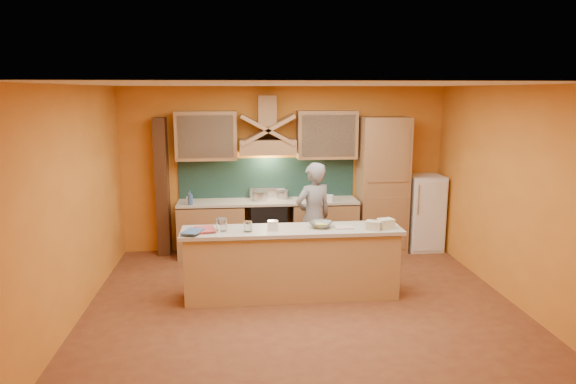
{
  "coord_description": "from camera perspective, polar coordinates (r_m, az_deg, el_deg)",
  "views": [
    {
      "loc": [
        -0.79,
        -6.18,
        2.73
      ],
      "look_at": [
        -0.09,
        0.9,
        1.32
      ],
      "focal_mm": 32.0,
      "sensor_mm": 36.0,
      "label": 1
    }
  ],
  "objects": [
    {
      "name": "pantry_column",
      "position": [
        8.87,
        10.45,
        0.79
      ],
      "size": [
        0.8,
        0.6,
        2.3
      ],
      "primitive_type": "cube",
      "color": "#A1754A",
      "rests_on": "floor"
    },
    {
      "name": "dish_rack",
      "position": [
        8.58,
        4.16,
        -0.66
      ],
      "size": [
        0.3,
        0.26,
        0.09
      ],
      "primitive_type": "cube",
      "rotation": [
        0.0,
        0.0,
        -0.26
      ],
      "color": "white",
      "rests_on": "counter_top"
    },
    {
      "name": "soap_bottle_a",
      "position": [
        8.46,
        -10.92,
        -0.7
      ],
      "size": [
        0.09,
        0.09,
        0.18
      ],
      "primitive_type": "imported",
      "rotation": [
        0.0,
        0.0,
        -0.15
      ],
      "color": "white",
      "rests_on": "counter_top"
    },
    {
      "name": "kitchen_scale",
      "position": [
        6.69,
        -1.7,
        -3.77
      ],
      "size": [
        0.15,
        0.15,
        0.11
      ],
      "primitive_type": "cube",
      "rotation": [
        0.0,
        0.0,
        -0.14
      ],
      "color": "silver",
      "rests_on": "island_top"
    },
    {
      "name": "counter_top",
      "position": [
        8.59,
        -2.22,
        -1.07
      ],
      "size": [
        3.0,
        0.62,
        0.04
      ],
      "primitive_type": "cube",
      "color": "beige",
      "rests_on": "base_cabinet_left"
    },
    {
      "name": "grocery_bag_b",
      "position": [
        6.79,
        9.48,
        -3.67
      ],
      "size": [
        0.23,
        0.21,
        0.11
      ],
      "primitive_type": "cube",
      "rotation": [
        0.0,
        0.0,
        -0.44
      ],
      "color": "beige",
      "rests_on": "island_top"
    },
    {
      "name": "range_hood",
      "position": [
        8.5,
        -2.29,
        5.08
      ],
      "size": [
        0.92,
        0.5,
        0.24
      ],
      "primitive_type": "cube",
      "color": "#A1754A",
      "rests_on": "wall_back"
    },
    {
      "name": "ceiling",
      "position": [
        6.23,
        1.7,
        11.87
      ],
      "size": [
        5.5,
        5.0,
        0.01
      ],
      "primitive_type": "cube",
      "color": "white",
      "rests_on": "wall_back"
    },
    {
      "name": "jar_small",
      "position": [
        6.62,
        -4.48,
        -3.84
      ],
      "size": [
        0.14,
        0.14,
        0.13
      ],
      "primitive_type": "cylinder",
      "rotation": [
        0.0,
        0.0,
        0.29
      ],
      "color": "silver",
      "rests_on": "island_top"
    },
    {
      "name": "soap_bottle_b",
      "position": [
        8.39,
        -10.8,
        -0.63
      ],
      "size": [
        0.11,
        0.11,
        0.23
      ],
      "primitive_type": "imported",
      "rotation": [
        0.0,
        0.0,
        0.27
      ],
      "color": "#375897",
      "rests_on": "counter_top"
    },
    {
      "name": "base_cabinet_right",
      "position": [
        8.81,
        4.0,
        -3.93
      ],
      "size": [
        1.1,
        0.6,
        0.86
      ],
      "primitive_type": "cube",
      "color": "#A1754A",
      "rests_on": "floor"
    },
    {
      "name": "wall_back",
      "position": [
        8.82,
        -0.41,
        2.56
      ],
      "size": [
        5.5,
        0.02,
        2.8
      ],
      "primitive_type": "cube",
      "color": "orange",
      "rests_on": "floor"
    },
    {
      "name": "island_top",
      "position": [
        6.77,
        0.44,
        -4.29
      ],
      "size": [
        2.9,
        0.62,
        0.05
      ],
      "primitive_type": "cube",
      "color": "beige",
      "rests_on": "island_body"
    },
    {
      "name": "wall_front",
      "position": [
        3.99,
        6.17,
        -8.3
      ],
      "size": [
        5.5,
        0.02,
        2.8
      ],
      "primitive_type": "cube",
      "color": "orange",
      "rests_on": "floor"
    },
    {
      "name": "jar_large",
      "position": [
        6.69,
        -7.38,
        -3.62
      ],
      "size": [
        0.18,
        0.18,
        0.16
      ],
      "primitive_type": "cylinder",
      "rotation": [
        0.0,
        0.0,
        -0.38
      ],
      "color": "white",
      "rests_on": "island_top"
    },
    {
      "name": "backsplash",
      "position": [
        8.81,
        -2.35,
        1.55
      ],
      "size": [
        3.0,
        0.03,
        0.7
      ],
      "primitive_type": "cube",
      "color": "#17342E",
      "rests_on": "wall_back"
    },
    {
      "name": "upper_cabinet_left",
      "position": [
        8.55,
        -9.07,
        6.2
      ],
      "size": [
        1.0,
        0.35,
        0.8
      ],
      "primitive_type": "cube",
      "color": "#A1754A",
      "rests_on": "wall_back"
    },
    {
      "name": "island_body",
      "position": [
        6.91,
        0.44,
        -8.13
      ],
      "size": [
        2.8,
        0.55,
        0.88
      ],
      "primitive_type": "cube",
      "color": "tan",
      "rests_on": "floor"
    },
    {
      "name": "hood_chimney",
      "position": [
        8.55,
        -2.36,
        9.01
      ],
      "size": [
        0.3,
        0.3,
        0.5
      ],
      "primitive_type": "cube",
      "color": "#A1754A",
      "rests_on": "wall_back"
    },
    {
      "name": "book_lower",
      "position": [
        6.72,
        -10.24,
        -4.23
      ],
      "size": [
        0.31,
        0.37,
        0.03
      ],
      "primitive_type": "imported",
      "rotation": [
        0.0,
        0.0,
        0.21
      ],
      "color": "#C04944",
      "rests_on": "island_top"
    },
    {
      "name": "upper_cabinet_right",
      "position": [
        8.67,
        4.33,
        6.37
      ],
      "size": [
        1.0,
        0.35,
        0.8
      ],
      "primitive_type": "cube",
      "color": "#A1754A",
      "rests_on": "wall_back"
    },
    {
      "name": "mixing_bowl",
      "position": [
        6.83,
        3.68,
        -3.64
      ],
      "size": [
        0.38,
        0.38,
        0.07
      ],
      "primitive_type": "imported",
      "rotation": [
        0.0,
        0.0,
        -0.32
      ],
      "color": "silver",
      "rests_on": "island_top"
    },
    {
      "name": "cloth",
      "position": [
        6.84,
        6.25,
        -3.91
      ],
      "size": [
        0.25,
        0.19,
        0.02
      ],
      "primitive_type": "cube",
      "rotation": [
        0.0,
        0.0,
        0.01
      ],
      "color": "beige",
      "rests_on": "island_top"
    },
    {
      "name": "grocery_bag_a",
      "position": [
        6.89,
        10.82,
        -3.45
      ],
      "size": [
        0.23,
        0.2,
        0.12
      ],
      "primitive_type": "cube",
      "rotation": [
        0.0,
        0.0,
        0.27
      ],
      "color": "beige",
      "rests_on": "island_top"
    },
    {
      "name": "bowl_back",
      "position": [
        8.72,
        2.49,
        -0.49
      ],
      "size": [
        0.31,
        0.31,
        0.08
      ],
      "primitive_type": "imported",
      "rotation": [
        0.0,
        0.0,
        -0.24
      ],
      "color": "silver",
      "rests_on": "counter_top"
    },
    {
      "name": "book_upper",
      "position": [
        6.65,
        -11.4,
        -4.27
      ],
      "size": [
        0.3,
        0.35,
        0.02
      ],
      "primitive_type": "imported",
      "rotation": [
        0.0,
        0.0,
        -0.35
      ],
      "color": "#3E5D8A",
      "rests_on": "island_top"
    },
    {
      "name": "wall_right",
      "position": [
        7.25,
        23.74,
        -0.31
      ],
      "size": [
        0.02,
        5.0,
        2.8
      ],
      "primitive_type": "cube",
      "color": "orange",
      "rests_on": "floor"
    },
    {
      "name": "stove",
      "position": [
        8.7,
        -2.2,
        -3.97
      ],
      "size": [
        0.6,
        0.58,
        0.9
      ],
      "primitive_type": "cube",
      "color": "black",
      "rests_on": "floor"
    },
    {
      "name": "trim_column_left",
      "position": [
        8.77,
        -13.78,
        0.53
      ],
      "size": [
        0.2,
        0.3,
        2.3
      ],
      "primitive_type": "cube",
      "color": "#472816",
      "rests_on": "floor"
    },
    {
      "name": "fridge",
      "position": [
        9.21,
        14.83,
        -2.21
      ],
      "size": [
        0.58,
        0.6,
        1.3
      ],
      "primitive_type": "cube",
      "color": "white",
      "rests_on": "floor"
    },
    {
      "name": "person",
      "position": [
        7.78,
        2.83,
        -2.83
      ],
      "size": [
        0.72,
        0.61,
        1.68
      ],
      "primitive_type": "imported",
      "rotation": [
        0.0,
        0.0,
        3.56
      ],
      "color": "gray",
      "rests_on": "floor"
    },
    {
      "name": "wall_left",
      "position": [
        6.62,
        -22.71,
        -1.24
      ],
      "size": [
        0.02,
        5.0,
        2.8
      ],
      "primitive_type": "cube",
      "color": "orange",
      "rests_on": "floor"
    },
    {
      "name": "base_cabinet_left",
      "position": [
        8.7,
        -8.47,
        -4.21
      ],
      "size": [
        1.1,
        0.6,
        0.86
      ],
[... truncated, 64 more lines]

